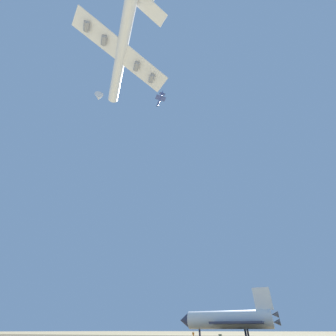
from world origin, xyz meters
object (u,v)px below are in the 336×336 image
object	(u,v)px
ground_crew_near_nose	(193,334)
ground_support_crate	(220,335)
chase_jet_left_wing	(160,99)
carrier_jet	(122,53)
space_shuttle	(227,320)

from	to	relation	value
ground_crew_near_nose	ground_support_crate	xyz separation A→B (m)	(3.63, -33.73, -0.61)
chase_jet_left_wing	ground_crew_near_nose	world-z (taller)	chase_jet_left_wing
carrier_jet	chase_jet_left_wing	xyz separation A→B (m)	(7.49, -51.74, 19.86)
carrier_jet	ground_support_crate	world-z (taller)	carrier_jet
ground_support_crate	ground_crew_near_nose	bearing A→B (deg)	96.14
space_shuttle	ground_support_crate	distance (m)	18.44
chase_jet_left_wing	ground_support_crate	world-z (taller)	chase_jet_left_wing
carrier_jet	chase_jet_left_wing	size ratio (longest dim) A/B	5.33
space_shuttle	ground_crew_near_nose	world-z (taller)	space_shuttle
carrier_jet	ground_support_crate	xyz separation A→B (m)	(-13.59, -73.81, -134.50)
chase_jet_left_wing	ground_support_crate	size ratio (longest dim) A/B	7.90
space_shuttle	carrier_jet	world-z (taller)	carrier_jet
ground_support_crate	chase_jet_left_wing	bearing A→B (deg)	46.33
carrier_jet	chase_jet_left_wing	distance (m)	55.92
carrier_jet	ground_support_crate	size ratio (longest dim) A/B	42.07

